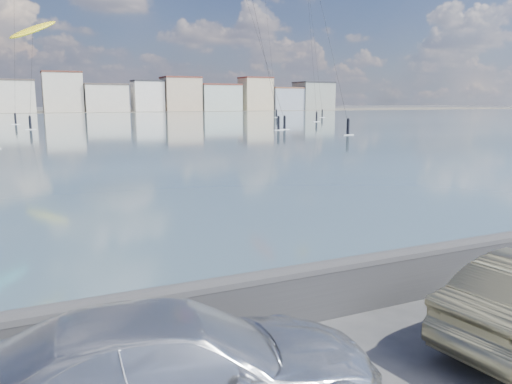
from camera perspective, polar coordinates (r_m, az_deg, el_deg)
bay_water at (r=96.28m, az=-23.44°, el=7.18°), size 500.00×177.00×0.00m
far_shore_strip at (r=204.71m, az=-24.50°, el=8.35°), size 500.00×60.00×0.00m
seawall at (r=8.64m, az=-2.41°, el=-12.57°), size 400.00×0.36×1.08m
far_buildings at (r=190.72m, az=-24.16°, el=10.11°), size 240.79×13.26×14.60m
car_silver at (r=6.42m, az=-9.18°, el=-19.54°), size 5.48×2.82×1.52m
kitesurfer_8 at (r=86.88m, az=-24.15°, el=16.39°), size 7.82×12.43×16.84m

